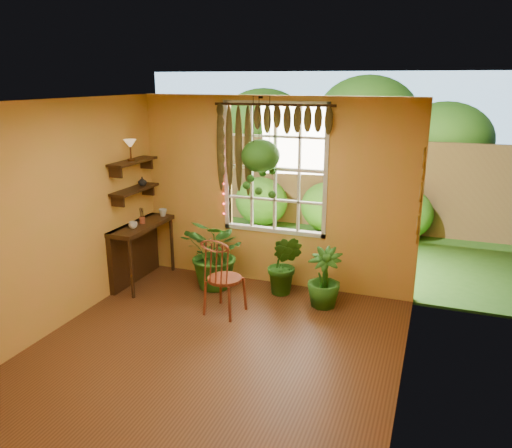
{
  "coord_description": "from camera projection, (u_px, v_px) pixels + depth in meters",
  "views": [
    {
      "loc": [
        2.16,
        -4.3,
        2.91
      ],
      "look_at": [
        0.13,
        1.15,
        1.22
      ],
      "focal_mm": 35.0,
      "sensor_mm": 36.0,
      "label": 1
    }
  ],
  "objects": [
    {
      "name": "wall_right",
      "position": [
        410.0,
        265.0,
        4.36
      ],
      "size": [
        0.0,
        4.5,
        4.5
      ],
      "primitive_type": "plane",
      "rotation": [
        1.57,
        0.0,
        -1.57
      ],
      "color": "#E69D4E",
      "rests_on": "floor"
    },
    {
      "name": "potted_plant_left",
      "position": [
        217.0,
        253.0,
        7.08
      ],
      "size": [
        1.19,
        1.11,
        1.06
      ],
      "primitive_type": "imported",
      "rotation": [
        0.0,
        0.0,
        -0.37
      ],
      "color": "#205316",
      "rests_on": "floor"
    },
    {
      "name": "wall_plates",
      "position": [
        420.0,
        198.0,
        5.92
      ],
      "size": [
        0.04,
        0.32,
        1.1
      ],
      "primitive_type": null,
      "color": "#FFF6D0",
      "rests_on": "wall_right"
    },
    {
      "name": "backyard",
      "position": [
        349.0,
        154.0,
        11.16
      ],
      "size": [
        14.0,
        10.0,
        12.0
      ],
      "color": "#2B621C",
      "rests_on": "ground"
    },
    {
      "name": "brush_jar",
      "position": [
        142.0,
        216.0,
        7.19
      ],
      "size": [
        0.08,
        0.08,
        0.29
      ],
      "color": "brown",
      "rests_on": "counter_ledge"
    },
    {
      "name": "valance_vine",
      "position": [
        267.0,
        128.0,
        6.74
      ],
      "size": [
        1.7,
        0.12,
        1.1
      ],
      "color": "#341E0E",
      "rests_on": "window"
    },
    {
      "name": "wall_back",
      "position": [
        274.0,
        194.0,
        7.06
      ],
      "size": [
        4.0,
        0.0,
        4.0
      ],
      "primitive_type": "plane",
      "rotation": [
        1.57,
        0.0,
        0.0
      ],
      "color": "#E69D4E",
      "rests_on": "floor"
    },
    {
      "name": "string_lights",
      "position": [
        223.0,
        163.0,
        7.15
      ],
      "size": [
        0.03,
        0.03,
        1.54
      ],
      "primitive_type": null,
      "color": "#FF2633",
      "rests_on": "window"
    },
    {
      "name": "window",
      "position": [
        275.0,
        169.0,
        6.99
      ],
      "size": [
        1.52,
        0.1,
        1.86
      ],
      "color": "silver",
      "rests_on": "wall_back"
    },
    {
      "name": "floor",
      "position": [
        208.0,
        358.0,
        5.41
      ],
      "size": [
        4.5,
        4.5,
        0.0
      ],
      "primitive_type": "plane",
      "color": "brown",
      "rests_on": "ground"
    },
    {
      "name": "cup_a",
      "position": [
        133.0,
        225.0,
        6.96
      ],
      "size": [
        0.14,
        0.14,
        0.1
      ],
      "primitive_type": "imported",
      "rotation": [
        0.0,
        0.0,
        -0.17
      ],
      "color": "silver",
      "rests_on": "counter_ledge"
    },
    {
      "name": "hanging_basket",
      "position": [
        261.0,
        159.0,
        6.75
      ],
      "size": [
        0.53,
        0.53,
        1.38
      ],
      "color": "black",
      "rests_on": "ceiling"
    },
    {
      "name": "ceiling",
      "position": [
        200.0,
        103.0,
        4.65
      ],
      "size": [
        4.5,
        4.5,
        0.0
      ],
      "primitive_type": "plane",
      "rotation": [
        3.14,
        0.0,
        0.0
      ],
      "color": "silver",
      "rests_on": "wall_back"
    },
    {
      "name": "shelf_vase",
      "position": [
        142.0,
        181.0,
        7.24
      ],
      "size": [
        0.16,
        0.16,
        0.13
      ],
      "primitive_type": "imported",
      "rotation": [
        0.0,
        0.0,
        -0.42
      ],
      "color": "#B2AD99",
      "rests_on": "shelf_lower"
    },
    {
      "name": "cup_b",
      "position": [
        163.0,
        213.0,
        7.58
      ],
      "size": [
        0.16,
        0.16,
        0.11
      ],
      "primitive_type": "imported",
      "rotation": [
        0.0,
        0.0,
        -0.37
      ],
      "color": "beige",
      "rests_on": "counter_ledge"
    },
    {
      "name": "potted_plant_right",
      "position": [
        324.0,
        278.0,
        6.54
      ],
      "size": [
        0.5,
        0.5,
        0.8
      ],
      "primitive_type": "imported",
      "rotation": [
        0.0,
        0.0,
        -0.11
      ],
      "color": "#205316",
      "rests_on": "floor"
    },
    {
      "name": "counter_ledge",
      "position": [
        137.0,
        246.0,
        7.33
      ],
      "size": [
        0.4,
        1.2,
        0.9
      ],
      "color": "#341E0E",
      "rests_on": "floor"
    },
    {
      "name": "tiffany_lamp",
      "position": [
        130.0,
        145.0,
        6.85
      ],
      "size": [
        0.18,
        0.18,
        0.3
      ],
      "color": "#5A3319",
      "rests_on": "shelf_upper"
    },
    {
      "name": "shelf_lower",
      "position": [
        135.0,
        189.0,
        7.09
      ],
      "size": [
        0.25,
        0.9,
        0.04
      ],
      "primitive_type": "cube",
      "color": "#341E0E",
      "rests_on": "wall_left"
    },
    {
      "name": "potted_plant_mid",
      "position": [
        284.0,
        265.0,
        6.89
      ],
      "size": [
        0.52,
        0.44,
        0.88
      ],
      "primitive_type": "imported",
      "rotation": [
        0.0,
        0.0,
        -0.11
      ],
      "color": "#205316",
      "rests_on": "floor"
    },
    {
      "name": "windsor_chair",
      "position": [
        223.0,
        289.0,
        6.35
      ],
      "size": [
        0.51,
        0.53,
        1.19
      ],
      "rotation": [
        0.0,
        0.0,
        -0.15
      ],
      "color": "maroon",
      "rests_on": "floor"
    },
    {
      "name": "shelf_upper",
      "position": [
        133.0,
        162.0,
        6.97
      ],
      "size": [
        0.25,
        0.9,
        0.04
      ],
      "primitive_type": "cube",
      "color": "#341E0E",
      "rests_on": "wall_left"
    },
    {
      "name": "wall_left",
      "position": [
        46.0,
        221.0,
        5.7
      ],
      "size": [
        0.0,
        4.5,
        4.5
      ],
      "primitive_type": "plane",
      "rotation": [
        1.57,
        0.0,
        1.57
      ],
      "color": "#E69D4E",
      "rests_on": "floor"
    }
  ]
}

